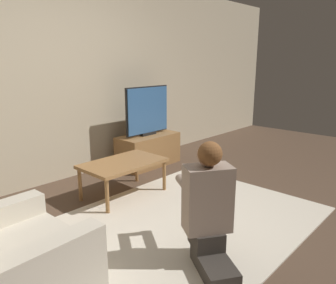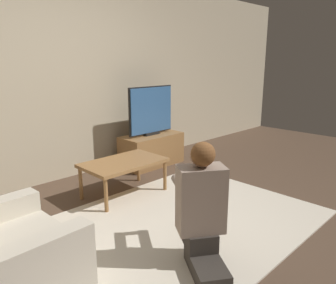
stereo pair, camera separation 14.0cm
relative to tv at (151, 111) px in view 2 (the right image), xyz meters
The scene contains 7 objects.
ground_plane 2.11m from the tv, 128.75° to the right, with size 10.00×10.00×0.00m, color brown.
wall_back 1.38m from the tv, 161.71° to the left, with size 10.00×0.06×2.60m.
rug 2.11m from the tv, 128.75° to the right, with size 3.00×1.93×0.02m.
tv_stand 0.57m from the tv, 90.00° to the right, with size 0.91×0.45×0.45m.
tv is the anchor object (origin of this frame).
coffee_table 1.23m from the tv, 147.52° to the right, with size 0.90×0.56×0.40m.
person_kneeling 2.49m from the tv, 123.53° to the right, with size 0.64×0.80×0.93m.
Camera 2 is at (-1.85, -1.91, 1.49)m, focal length 35.00 mm.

